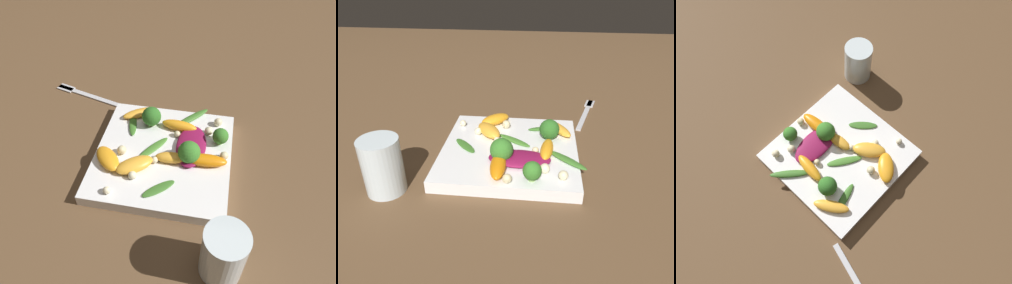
% 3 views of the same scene
% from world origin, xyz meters
% --- Properties ---
extents(ground_plane, '(2.40, 2.40, 0.00)m').
position_xyz_m(ground_plane, '(0.00, 0.00, 0.00)').
color(ground_plane, brown).
extents(plate, '(0.25, 0.25, 0.02)m').
position_xyz_m(plate, '(0.00, 0.00, 0.01)').
color(plate, white).
rests_on(plate, ground_plane).
extents(drinking_glass, '(0.06, 0.06, 0.09)m').
position_xyz_m(drinking_glass, '(0.12, -0.19, 0.05)').
color(drinking_glass, silver).
rests_on(drinking_glass, ground_plane).
extents(fork, '(0.18, 0.06, 0.01)m').
position_xyz_m(fork, '(-0.23, 0.17, 0.00)').
color(fork, silver).
rests_on(fork, ground_plane).
extents(radicchio_leaf_0, '(0.06, 0.11, 0.01)m').
position_xyz_m(radicchio_leaf_0, '(0.05, 0.02, 0.03)').
color(radicchio_leaf_0, maroon).
rests_on(radicchio_leaf_0, plate).
extents(orange_segment_0, '(0.07, 0.06, 0.01)m').
position_xyz_m(orange_segment_0, '(-0.07, 0.09, 0.03)').
color(orange_segment_0, '#FCAD33').
rests_on(orange_segment_0, plate).
extents(orange_segment_1, '(0.08, 0.07, 0.02)m').
position_xyz_m(orange_segment_1, '(-0.04, -0.05, 0.03)').
color(orange_segment_1, '#FCAD33').
rests_on(orange_segment_1, plate).
extents(orange_segment_2, '(0.07, 0.07, 0.02)m').
position_xyz_m(orange_segment_2, '(-0.09, -0.04, 0.03)').
color(orange_segment_2, orange).
rests_on(orange_segment_2, plate).
extents(orange_segment_3, '(0.08, 0.03, 0.02)m').
position_xyz_m(orange_segment_3, '(0.08, -0.01, 0.03)').
color(orange_segment_3, orange).
rests_on(orange_segment_3, plate).
extents(orange_segment_4, '(0.07, 0.03, 0.02)m').
position_xyz_m(orange_segment_4, '(0.02, 0.07, 0.03)').
color(orange_segment_4, orange).
rests_on(orange_segment_4, plate).
extents(orange_segment_5, '(0.06, 0.03, 0.02)m').
position_xyz_m(orange_segment_5, '(0.02, -0.02, 0.03)').
color(orange_segment_5, '#FCAD33').
rests_on(orange_segment_5, plate).
extents(broccoli_floret_0, '(0.04, 0.04, 0.04)m').
position_xyz_m(broccoli_floret_0, '(0.05, -0.01, 0.04)').
color(broccoli_floret_0, '#84AD5B').
rests_on(broccoli_floret_0, plate).
extents(broccoli_floret_1, '(0.04, 0.04, 0.04)m').
position_xyz_m(broccoli_floret_1, '(-0.04, 0.07, 0.04)').
color(broccoli_floret_1, '#84AD5B').
rests_on(broccoli_floret_1, plate).
extents(broccoli_floret_2, '(0.03, 0.03, 0.03)m').
position_xyz_m(broccoli_floret_2, '(0.10, 0.05, 0.04)').
color(broccoli_floret_2, '#84AD5B').
rests_on(broccoli_floret_2, plate).
extents(arugula_sprig_0, '(0.06, 0.05, 0.00)m').
position_xyz_m(arugula_sprig_0, '(0.01, -0.08, 0.02)').
color(arugula_sprig_0, '#3D7528').
rests_on(arugula_sprig_0, plate).
extents(arugula_sprig_1, '(0.03, 0.07, 0.01)m').
position_xyz_m(arugula_sprig_1, '(-0.08, 0.06, 0.03)').
color(arugula_sprig_1, '#3D7528').
rests_on(arugula_sprig_1, plate).
extents(arugula_sprig_2, '(0.06, 0.07, 0.00)m').
position_xyz_m(arugula_sprig_2, '(-0.02, 0.01, 0.02)').
color(arugula_sprig_2, '#47842D').
rests_on(arugula_sprig_2, plate).
extents(arugula_sprig_3, '(0.07, 0.07, 0.01)m').
position_xyz_m(arugula_sprig_3, '(0.04, 0.10, 0.03)').
color(arugula_sprig_3, '#3D7528').
rests_on(arugula_sprig_3, plate).
extents(macadamia_nut_0, '(0.01, 0.01, 0.01)m').
position_xyz_m(macadamia_nut_0, '(0.02, 0.05, 0.03)').
color(macadamia_nut_0, beige).
rests_on(macadamia_nut_0, plate).
extents(macadamia_nut_1, '(0.01, 0.01, 0.01)m').
position_xyz_m(macadamia_nut_1, '(-0.04, -0.07, 0.03)').
color(macadamia_nut_1, beige).
rests_on(macadamia_nut_1, plate).
extents(macadamia_nut_2, '(0.02, 0.02, 0.02)m').
position_xyz_m(macadamia_nut_2, '(0.08, 0.07, 0.03)').
color(macadamia_nut_2, beige).
rests_on(macadamia_nut_2, plate).
extents(macadamia_nut_3, '(0.01, 0.01, 0.01)m').
position_xyz_m(macadamia_nut_3, '(-0.08, -0.11, 0.03)').
color(macadamia_nut_3, beige).
rests_on(macadamia_nut_3, plate).
extents(macadamia_nut_4, '(0.01, 0.01, 0.01)m').
position_xyz_m(macadamia_nut_4, '(-0.01, -0.03, 0.03)').
color(macadamia_nut_4, beige).
rests_on(macadamia_nut_4, plate).
extents(macadamia_nut_5, '(0.02, 0.02, 0.02)m').
position_xyz_m(macadamia_nut_5, '(0.11, 0.01, 0.03)').
color(macadamia_nut_5, beige).
rests_on(macadamia_nut_5, plate).
extents(macadamia_nut_6, '(0.02, 0.02, 0.02)m').
position_xyz_m(macadamia_nut_6, '(0.09, 0.10, 0.03)').
color(macadamia_nut_6, beige).
rests_on(macadamia_nut_6, plate).
extents(macadamia_nut_7, '(0.02, 0.02, 0.02)m').
position_xyz_m(macadamia_nut_7, '(-0.08, -0.01, 0.03)').
color(macadamia_nut_7, beige).
rests_on(macadamia_nut_7, plate).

